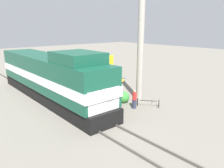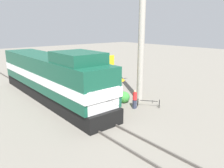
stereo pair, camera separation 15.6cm
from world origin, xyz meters
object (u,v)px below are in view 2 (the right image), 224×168
Objects in this scene: vendor_umbrella at (113,77)px; person_bystander at (135,99)px; bicycle at (149,103)px; locomotive at (52,77)px; utility_pole at (142,34)px; billboard_sign at (106,66)px.

person_bystander is at bearing -78.00° from vendor_umbrella.
bicycle is at bearing -58.30° from vendor_umbrella.
utility_pole is at bearing -41.42° from locomotive.
utility_pole is at bearing -71.23° from billboard_sign.
locomotive is 10.77× the size of person_bystander.
vendor_umbrella is (3.59, -4.21, 0.18)m from locomotive.
utility_pole is (5.92, -5.22, 3.77)m from locomotive.
locomotive is 5.53m from vendor_umbrella.
vendor_umbrella is 1.60× the size of person_bystander.
vendor_umbrella is 1.37× the size of bicycle.
locomotive is 9.21× the size of bicycle.
vendor_umbrella is at bearing 156.39° from utility_pole.
locomotive is 8.82m from bicycle.
vendor_umbrella is 2.74m from billboard_sign.
person_bystander is at bearing -57.65° from locomotive.
utility_pole is 3.08× the size of billboard_sign.
person_bystander is 1.36m from bicycle.
utility_pole is 7.46× the size of person_bystander.
locomotive is 6.72× the size of vendor_umbrella.
billboard_sign reaches higher than vendor_umbrella.
locomotive is at bearing 130.51° from vendor_umbrella.
bicycle is at bearing -21.24° from person_bystander.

